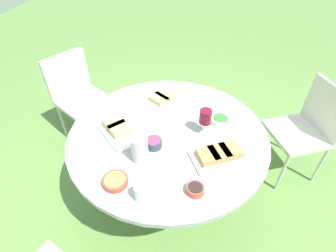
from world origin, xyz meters
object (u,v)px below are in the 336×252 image
(chair_near_left, at_px, (77,92))
(chair_far_back, at_px, (308,126))
(dining_table, at_px, (168,143))
(wine_glass, at_px, (205,117))
(water_pitcher, at_px, (140,149))

(chair_near_left, relative_size, chair_far_back, 1.00)
(dining_table, bearing_deg, chair_far_back, -65.77)
(dining_table, height_order, wine_glass, wine_glass)
(dining_table, relative_size, water_pitcher, 7.73)
(dining_table, height_order, chair_far_back, chair_far_back)
(dining_table, bearing_deg, chair_near_left, 58.30)
(chair_far_back, bearing_deg, water_pitcher, 122.12)
(dining_table, relative_size, chair_far_back, 1.58)
(chair_near_left, height_order, water_pitcher, water_pitcher)
(dining_table, xyz_separation_m, water_pitcher, (-0.28, 0.13, 0.19))
(dining_table, relative_size, wine_glass, 7.33)
(dining_table, bearing_deg, wine_glass, -79.39)
(dining_table, bearing_deg, water_pitcher, 155.31)
(chair_far_back, relative_size, water_pitcher, 4.90)
(water_pitcher, relative_size, wine_glass, 0.95)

